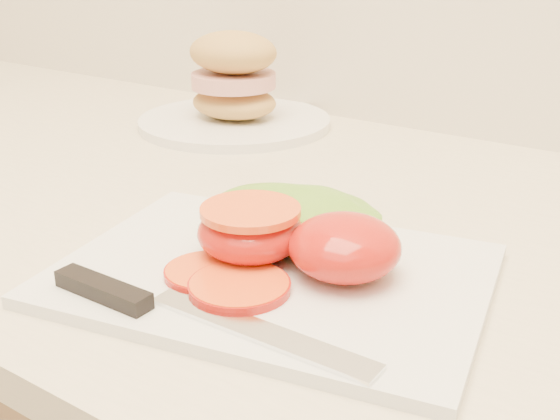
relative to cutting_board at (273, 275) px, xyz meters
The scene contains 8 objects.
cutting_board is the anchor object (origin of this frame).
tomato_half_dome 0.06m from the cutting_board, 24.31° to the left, with size 0.08×0.08×0.05m, color red.
tomato_half_cut 0.04m from the cutting_board, 163.13° to the left, with size 0.08×0.08×0.04m.
tomato_slice_0 0.04m from the cutting_board, 89.78° to the right, with size 0.07×0.07×0.01m, color orange.
tomato_slice_1 0.05m from the cutting_board, 132.62° to the right, with size 0.06×0.06×0.01m, color orange.
lettuce_leaf_0 0.07m from the cutting_board, 112.69° to the left, with size 0.15×0.10×0.03m, color #7FC333.
knife 0.10m from the cutting_board, 105.68° to the right, with size 0.24×0.04×0.01m.
sandwich_plate 0.45m from the cutting_board, 131.63° to the left, with size 0.26×0.26×0.13m.
Camera 1 is at (-0.09, 1.15, 1.18)m, focal length 45.00 mm.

